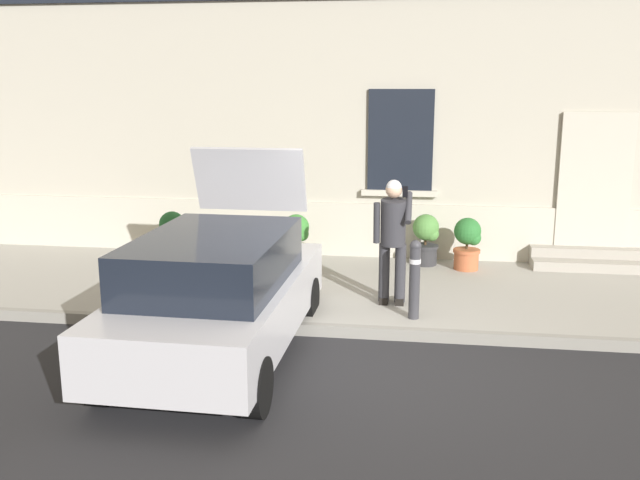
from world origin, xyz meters
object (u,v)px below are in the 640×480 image
hatchback_car_silver (219,292)px  planter_terracotta (468,242)px  bollard_near_person (415,277)px  planter_cream (173,235)px  planter_olive (297,238)px  person_on_phone (393,234)px  planter_charcoal (426,238)px

hatchback_car_silver → planter_terracotta: (3.06, 3.87, -0.19)m
bollard_near_person → planter_cream: size_ratio=1.22×
planter_cream → planter_olive: bearing=1.1°
planter_olive → hatchback_car_silver: bearing=-93.7°
planter_cream → planter_terracotta: same height
person_on_phone → planter_terracotta: 2.43m
hatchback_car_silver → planter_olive: 3.78m
planter_charcoal → planter_terracotta: bearing=-17.9°
hatchback_car_silver → bollard_near_person: (2.23, 1.28, -0.09)m
person_on_phone → planter_charcoal: person_on_phone is taller
bollard_near_person → planter_charcoal: (0.16, 2.81, -0.11)m
person_on_phone → planter_terracotta: bearing=67.3°
bollard_near_person → planter_cream: (-4.14, 2.45, -0.11)m
person_on_phone → hatchback_car_silver: bearing=-130.6°
planter_cream → planter_terracotta: bearing=1.6°
planter_terracotta → planter_cream: bearing=-178.4°
planter_olive → planter_terracotta: bearing=2.0°
person_on_phone → planter_olive: 2.64m
planter_terracotta → person_on_phone: bearing=-118.9°
planter_olive → planter_terracotta: size_ratio=1.00×
planter_cream → planter_terracotta: (4.97, 0.14, 0.00)m
bollard_near_person → planter_cream: bearing=149.3°
hatchback_car_silver → bollard_near_person: 2.57m
hatchback_car_silver → planter_charcoal: size_ratio=4.77×
planter_charcoal → planter_terracotta: size_ratio=1.00×
person_on_phone → planter_terracotta: (1.14, 2.07, -0.55)m
planter_cream → planter_olive: (2.15, 0.04, 0.00)m
hatchback_car_silver → planter_cream: (-1.91, 3.73, -0.19)m
bollard_near_person → planter_terracotta: bollard_near_person is taller
person_on_phone → planter_olive: size_ratio=2.03×
bollard_near_person → planter_terracotta: (0.83, 2.59, -0.11)m
person_on_phone → planter_charcoal: 2.40m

